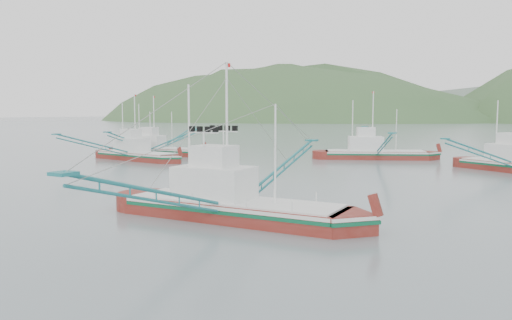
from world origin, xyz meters
The scene contains 6 objects.
ground centered at (0.00, 0.00, 0.00)m, with size 1200.00×1200.00×0.00m, color slate.
main_boat centered at (2.64, -1.96, 1.62)m, with size 15.52×27.89×11.28m.
bg_boat_left centered at (-32.16, 25.74, 1.61)m, with size 14.83×26.10×10.61m.
bg_boat_far centered at (-1.73, 45.20, 2.28)m, with size 15.63×26.09×11.15m.
bg_boat_extra centered at (-35.52, 33.81, 1.77)m, with size 14.91×26.00×10.61m.
headland_left centered at (-180.00, 360.00, 0.00)m, with size 448.00×308.00×210.00m, color #36582D.
Camera 1 is at (20.75, -29.71, 7.19)m, focal length 35.00 mm.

